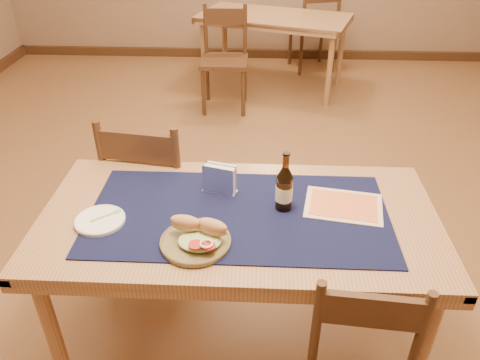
{
  "coord_description": "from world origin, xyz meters",
  "views": [
    {
      "loc": [
        0.08,
        -2.3,
        1.89
      ],
      "look_at": [
        0.0,
        -0.7,
        0.85
      ],
      "focal_mm": 35.0,
      "sensor_mm": 36.0,
      "label": 1
    }
  ],
  "objects_px": {
    "napkin_holder": "(220,179)",
    "main_table": "(239,230)",
    "chair_main_far": "(155,190)",
    "sandwich_plate": "(197,238)",
    "back_table": "(274,23)",
    "beer_bottle": "(284,189)"
  },
  "relations": [
    {
      "from": "napkin_holder",
      "to": "main_table",
      "type": "bearing_deg",
      "value": -59.67
    },
    {
      "from": "chair_main_far",
      "to": "sandwich_plate",
      "type": "height_order",
      "value": "chair_main_far"
    },
    {
      "from": "back_table",
      "to": "sandwich_plate",
      "type": "xyz_separation_m",
      "value": [
        -0.33,
        -3.49,
        0.12
      ]
    },
    {
      "from": "main_table",
      "to": "beer_bottle",
      "type": "height_order",
      "value": "beer_bottle"
    },
    {
      "from": "sandwich_plate",
      "to": "napkin_holder",
      "type": "distance_m",
      "value": 0.35
    },
    {
      "from": "beer_bottle",
      "to": "chair_main_far",
      "type": "bearing_deg",
      "value": 142.98
    },
    {
      "from": "chair_main_far",
      "to": "napkin_holder",
      "type": "bearing_deg",
      "value": -44.98
    },
    {
      "from": "back_table",
      "to": "beer_bottle",
      "type": "xyz_separation_m",
      "value": [
        -0.01,
        -3.25,
        0.18
      ]
    },
    {
      "from": "back_table",
      "to": "napkin_holder",
      "type": "distance_m",
      "value": 3.16
    },
    {
      "from": "main_table",
      "to": "chair_main_far",
      "type": "height_order",
      "value": "chair_main_far"
    },
    {
      "from": "main_table",
      "to": "napkin_holder",
      "type": "distance_m",
      "value": 0.23
    },
    {
      "from": "main_table",
      "to": "sandwich_plate",
      "type": "bearing_deg",
      "value": -126.49
    },
    {
      "from": "chair_main_far",
      "to": "napkin_holder",
      "type": "distance_m",
      "value": 0.63
    },
    {
      "from": "main_table",
      "to": "sandwich_plate",
      "type": "xyz_separation_m",
      "value": [
        -0.14,
        -0.19,
        0.12
      ]
    },
    {
      "from": "back_table",
      "to": "chair_main_far",
      "type": "xyz_separation_m",
      "value": [
        -0.66,
        -2.76,
        -0.17
      ]
    },
    {
      "from": "main_table",
      "to": "beer_bottle",
      "type": "relative_size",
      "value": 6.2
    },
    {
      "from": "back_table",
      "to": "sandwich_plate",
      "type": "distance_m",
      "value": 3.5
    },
    {
      "from": "chair_main_far",
      "to": "beer_bottle",
      "type": "relative_size",
      "value": 3.68
    },
    {
      "from": "back_table",
      "to": "sandwich_plate",
      "type": "bearing_deg",
      "value": -95.37
    },
    {
      "from": "main_table",
      "to": "chair_main_far",
      "type": "xyz_separation_m",
      "value": [
        -0.47,
        0.54,
        -0.17
      ]
    },
    {
      "from": "napkin_holder",
      "to": "sandwich_plate",
      "type": "bearing_deg",
      "value": -98.78
    },
    {
      "from": "sandwich_plate",
      "to": "beer_bottle",
      "type": "bearing_deg",
      "value": 36.37
    }
  ]
}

